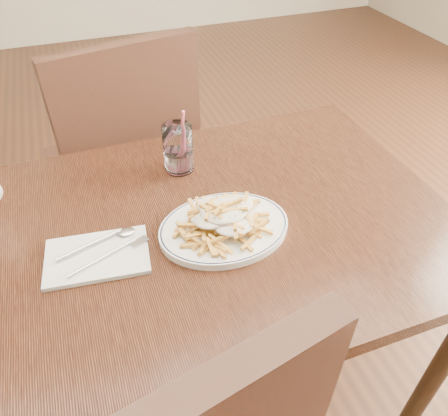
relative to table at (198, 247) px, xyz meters
name	(u,v)px	position (x,y,z in m)	size (l,w,h in m)	color
floor	(206,383)	(0.00, 0.00, -0.67)	(7.00, 7.00, 0.00)	black
table	(198,247)	(0.00, 0.00, 0.00)	(1.20, 0.80, 0.75)	black
chair_far	(127,156)	(-0.08, 0.62, -0.11)	(0.54, 0.54, 1.00)	black
fries_plate	(224,228)	(0.05, -0.05, 0.09)	(0.36, 0.33, 0.02)	white
loaded_fries	(224,214)	(0.05, -0.05, 0.13)	(0.25, 0.22, 0.06)	gold
napkin	(97,256)	(-0.23, -0.03, 0.08)	(0.22, 0.14, 0.01)	silver
cutlery	(96,252)	(-0.23, -0.03, 0.09)	(0.20, 0.14, 0.01)	silver
water_glass	(178,151)	(0.02, 0.22, 0.13)	(0.08, 0.08, 0.17)	white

